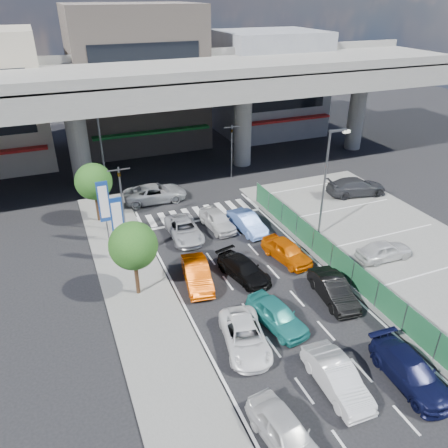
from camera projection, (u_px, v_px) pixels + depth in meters
name	position (u px, v px, depth m)	size (l,w,h in m)	color
ground	(273.00, 305.00, 25.35)	(120.00, 120.00, 0.00)	black
parking_lot	(398.00, 250.00, 30.65)	(12.00, 28.00, 0.06)	slate
sidewalk_left	(139.00, 293.00, 26.23)	(4.00, 30.00, 0.12)	slate
fence_run	(341.00, 264.00, 27.51)	(0.16, 22.00, 1.80)	#1C5331
expressway	(163.00, 84.00, 39.14)	(64.00, 14.00, 10.75)	slate
building_center	(137.00, 78.00, 48.69)	(14.00, 10.90, 15.00)	gray
building_east	(268.00, 83.00, 53.94)	(12.00, 10.90, 12.00)	gray
traffic_light_left	(120.00, 184.00, 31.19)	(1.60, 1.24, 5.20)	#595B60
traffic_light_right	(232.00, 138.00, 40.82)	(1.60, 1.24, 5.20)	#595B60
street_lamp_right	(327.00, 175.00, 30.39)	(1.65, 0.22, 8.00)	#595B60
street_lamp_left	(104.00, 148.00, 35.65)	(1.65, 0.22, 8.00)	#595B60
signboard_near	(118.00, 221.00, 28.00)	(0.80, 0.14, 4.70)	#595B60
signboard_far	(104.00, 204.00, 30.31)	(0.80, 0.14, 4.70)	#595B60
tree_near	(133.00, 246.00, 24.66)	(2.80, 2.80, 4.80)	#382314
tree_far	(94.00, 182.00, 32.95)	(2.80, 2.80, 4.80)	#382314
van_white_back_left	(286.00, 432.00, 17.26)	(1.63, 4.05, 1.38)	silver
hatch_white_back_mid	(337.00, 377.00, 19.71)	(1.46, 4.19, 1.38)	silver
minivan_navy_back	(410.00, 371.00, 20.07)	(1.85, 4.55, 1.32)	black
sedan_white_mid_left	(245.00, 337.00, 22.15)	(2.05, 4.44, 1.23)	white
taxi_teal_mid	(277.00, 315.00, 23.52)	(1.63, 4.05, 1.38)	teal
hatch_black_mid_right	(333.00, 290.00, 25.50)	(1.46, 4.19, 1.38)	black
taxi_orange_left	(197.00, 274.00, 26.89)	(1.46, 4.19, 1.38)	#C74200
sedan_black_mid	(244.00, 269.00, 27.52)	(1.71, 4.22, 1.22)	black
taxi_orange_right	(287.00, 251.00, 29.31)	(1.63, 4.05, 1.38)	#D45802
wagon_silver_front_left	(184.00, 230.00, 32.03)	(2.12, 4.59, 1.28)	#A9ABB0
sedan_white_front_mid	(217.00, 220.00, 33.25)	(1.63, 4.05, 1.38)	silver
kei_truck_front_right	(247.00, 223.00, 32.92)	(1.43, 4.10, 1.35)	#5176C3
crossing_wagon_silver	(155.00, 193.00, 37.53)	(2.47, 5.35, 1.49)	#A0A3A8
parked_sedan_white	(384.00, 250.00, 29.32)	(1.56, 3.87, 1.32)	silver
parked_sedan_dgrey	(356.00, 187.00, 38.58)	(2.13, 5.24, 1.52)	#2F3034
traffic_cone	(328.00, 253.00, 29.63)	(0.35, 0.35, 0.67)	#F4500D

